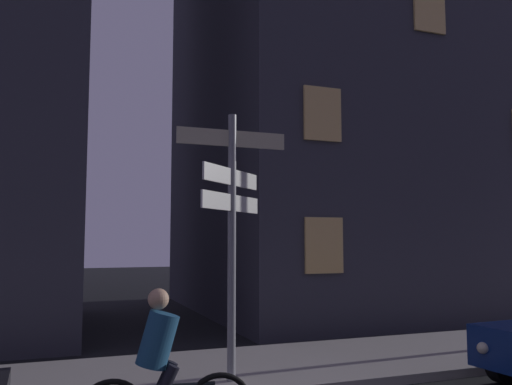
# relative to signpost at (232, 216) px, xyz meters

# --- Properties ---
(sidewalk_kerb) EXTENTS (40.00, 2.80, 0.14)m
(sidewalk_kerb) POSITION_rel_signpost_xyz_m (-0.37, 0.80, -2.39)
(sidewalk_kerb) COLOR #9E9991
(sidewalk_kerb) RESTS_ON ground_plane
(signpost) EXTENTS (1.65, 1.25, 3.80)m
(signpost) POSITION_rel_signpost_xyz_m (0.00, 0.00, 0.00)
(signpost) COLOR gray
(signpost) RESTS_ON sidewalk_kerb
(cyclist) EXTENTS (1.81, 0.37, 1.61)m
(cyclist) POSITION_rel_signpost_xyz_m (-1.30, -1.69, -1.71)
(cyclist) COLOR black
(cyclist) RESTS_ON ground_plane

